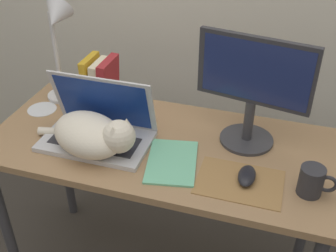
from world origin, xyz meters
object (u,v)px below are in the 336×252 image
object	(u,v)px
book_row	(101,82)
notepad	(172,162)
laptop	(98,129)
desk_lamp	(57,35)
computer_mouse	(247,176)
cd_disc	(42,109)
cat	(93,135)
external_monitor	(253,86)
mug	(312,181)

from	to	relation	value
book_row	notepad	distance (m)	0.52
laptop	book_row	distance (m)	0.28
desk_lamp	notepad	size ratio (longest dim) A/B	1.64
computer_mouse	cd_disc	bearing A→B (deg)	167.65
cat	desk_lamp	size ratio (longest dim) A/B	0.92
book_row	notepad	bearing A→B (deg)	-37.30
cat	cd_disc	distance (m)	0.40
external_monitor	mug	xyz separation A→B (m)	(0.23, -0.23, -0.18)
laptop	cd_disc	world-z (taller)	laptop
external_monitor	cd_disc	distance (m)	0.88
mug	notepad	bearing A→B (deg)	177.79
external_monitor	desk_lamp	distance (m)	0.79
notepad	desk_lamp	bearing A→B (deg)	153.96
cat	mug	world-z (taller)	cat
desk_lamp	notepad	world-z (taller)	desk_lamp
desk_lamp	cd_disc	world-z (taller)	desk_lamp
laptop	cd_disc	size ratio (longest dim) A/B	3.31
laptop	cat	distance (m)	0.08
external_monitor	book_row	bearing A→B (deg)	170.92
book_row	mug	xyz separation A→B (m)	(0.87, -0.33, -0.05)
external_monitor	mug	distance (m)	0.37
computer_mouse	mug	bearing A→B (deg)	-0.66
laptop	book_row	size ratio (longest dim) A/B	1.95
laptop	cd_disc	xyz separation A→B (m)	(-0.32, 0.12, -0.05)
cat	mug	size ratio (longest dim) A/B	3.47
external_monitor	computer_mouse	xyz separation A→B (m)	(0.03, -0.22, -0.21)
cat	book_row	xyz separation A→B (m)	(-0.12, 0.33, 0.03)
book_row	external_monitor	bearing A→B (deg)	-9.08
computer_mouse	notepad	world-z (taller)	computer_mouse
laptop	mug	xyz separation A→B (m)	(0.76, -0.07, 0.00)
mug	book_row	bearing A→B (deg)	159.36
external_monitor	desk_lamp	xyz separation A→B (m)	(-0.78, 0.06, 0.07)
external_monitor	cd_disc	world-z (taller)	external_monitor
computer_mouse	mug	world-z (taller)	mug
external_monitor	computer_mouse	bearing A→B (deg)	-81.39
cat	desk_lamp	distance (m)	0.46
cd_disc	mug	bearing A→B (deg)	-10.24
computer_mouse	desk_lamp	bearing A→B (deg)	160.65
cat	notepad	bearing A→B (deg)	3.87
cat	notepad	size ratio (longest dim) A/B	1.51
cat	notepad	distance (m)	0.29
cat	mug	bearing A→B (deg)	0.11
external_monitor	book_row	xyz separation A→B (m)	(-0.63, 0.10, -0.13)
cat	desk_lamp	world-z (taller)	desk_lamp
notepad	mug	world-z (taller)	mug
computer_mouse	desk_lamp	world-z (taller)	desk_lamp
laptop	computer_mouse	world-z (taller)	laptop
cat	external_monitor	world-z (taller)	external_monitor
laptop	notepad	xyz separation A→B (m)	(0.30, -0.05, -0.04)
laptop	cat	world-z (taller)	laptop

